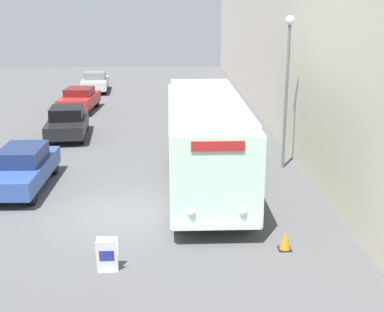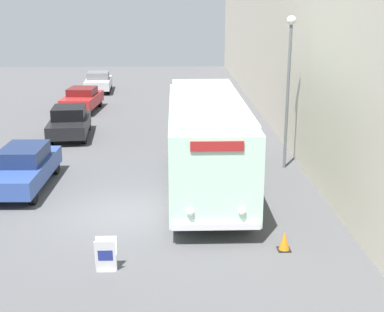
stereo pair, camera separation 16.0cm
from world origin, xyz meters
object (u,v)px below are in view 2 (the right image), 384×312
Objects in this scene: traffic_cone at (284,241)px; vintage_bus at (207,139)px; streetlamp at (289,71)px; parked_car_distant at (98,82)px; parked_car_mid at (69,122)px; parked_car_far at (82,99)px; sign_board at (106,255)px; parked_car_near at (24,167)px.

vintage_bus is at bearing 110.55° from traffic_cone.
vintage_bus is 4.75m from streetlamp.
traffic_cone is at bearing -75.19° from parked_car_distant.
streetlamp is at bearing 78.72° from traffic_cone.
streetlamp is 11.75m from parked_car_mid.
traffic_cone is (8.82, -19.78, -0.48)m from parked_car_far.
parked_car_near is at bearing 120.19° from sign_board.
vintage_bus reaches higher than parked_car_near.
sign_board reaches higher than traffic_cone.
parked_car_far is (-6.93, 14.74, -1.17)m from vintage_bus.
parked_car_far is at bearing 130.33° from streetlamp.
traffic_cone is (1.89, -5.04, -1.65)m from vintage_bus.
traffic_cone is at bearing -61.99° from parked_car_mid.
parked_car_far is (-0.22, 14.31, -0.03)m from parked_car_near.
parked_car_near is 8.53× the size of traffic_cone.
parked_car_mid reaches higher than sign_board.
parked_car_distant is at bearing 108.02° from traffic_cone.
vintage_bus is 6.90m from sign_board.
parked_car_mid is 15.53m from traffic_cone.
parked_car_near is at bearing -92.71° from parked_car_distant.
streetlamp is at bearing -65.26° from parked_car_distant.
parked_car_near is 1.11× the size of parked_car_far.
parked_car_mid is 13.95m from parked_car_distant.
vintage_bus is 10.59× the size of sign_board.
parked_car_near is 7.62m from parked_car_mid.
parked_car_mid is at bearing -91.46° from parked_car_distant.
streetlamp is at bearing 36.93° from vintage_bus.
vintage_bus is 16.33m from parked_car_far.
parked_car_distant is 7.40× the size of traffic_cone.
sign_board is (-2.94, -6.06, -1.49)m from vintage_bus.
sign_board is at bearing -80.51° from parked_car_mid.
parked_car_far is 21.66m from traffic_cone.
traffic_cone is (8.79, -27.02, -0.49)m from parked_car_distant.
parked_car_far is (-3.99, 20.80, 0.32)m from sign_board.
streetlamp reaches higher than sign_board.
sign_board is 0.22× the size of parked_car_distant.
vintage_bus is 2.32× the size of parked_car_distant.
parked_car_distant is at bearing 87.16° from parked_car_mid.
parked_car_distant is (-0.43, 13.94, -0.02)m from parked_car_mid.
parked_car_distant reaches higher than sign_board.
streetlamp reaches higher than parked_car_distant.
parked_car_far is at bearing 100.87° from sign_board.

